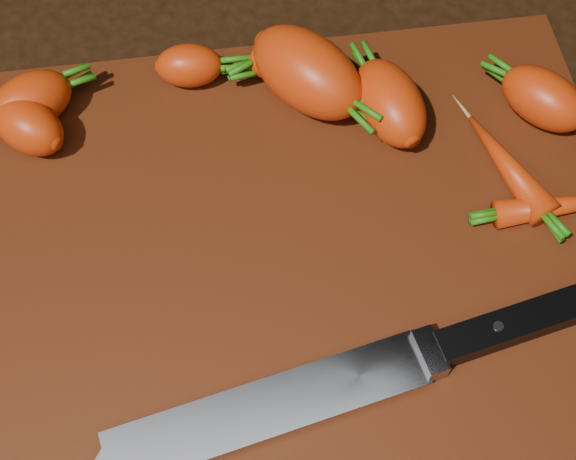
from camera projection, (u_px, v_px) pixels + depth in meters
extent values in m
cube|color=black|center=(290.00, 265.00, 0.59)|extent=(2.00, 2.00, 0.01)
cube|color=#59240E|center=(290.00, 258.00, 0.58)|extent=(0.50, 0.40, 0.01)
ellipsoid|color=#EC3A08|center=(31.00, 101.00, 0.61)|extent=(0.08, 0.07, 0.04)
ellipsoid|color=#EC3A08|center=(28.00, 126.00, 0.60)|extent=(0.07, 0.07, 0.04)
ellipsoid|color=#EC3A08|center=(307.00, 72.00, 0.62)|extent=(0.11, 0.12, 0.06)
ellipsoid|color=#EC3A08|center=(390.00, 103.00, 0.61)|extent=(0.07, 0.09, 0.05)
ellipsoid|color=#EC3A08|center=(284.00, 54.00, 0.64)|extent=(0.07, 0.06, 0.04)
ellipsoid|color=#EC3A08|center=(189.00, 66.00, 0.64)|extent=(0.06, 0.04, 0.03)
ellipsoid|color=#EC3A08|center=(544.00, 98.00, 0.61)|extent=(0.08, 0.08, 0.04)
ellipsoid|color=#EC3A08|center=(574.00, 204.00, 0.58)|extent=(0.12, 0.02, 0.02)
ellipsoid|color=#EC3A08|center=(507.00, 165.00, 0.59)|extent=(0.06, 0.10, 0.03)
cube|color=gray|center=(277.00, 405.00, 0.51)|extent=(0.02, 0.03, 0.02)
cube|color=black|center=(374.00, 372.00, 0.52)|extent=(0.12, 0.04, 0.02)
cylinder|color=#B2B2B7|center=(349.00, 376.00, 0.51)|extent=(0.01, 0.01, 0.00)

